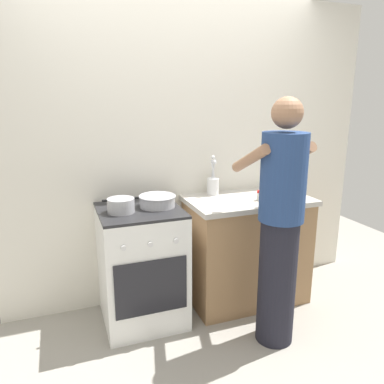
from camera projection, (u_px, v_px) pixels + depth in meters
ground at (191, 319)px, 2.90m from camera, size 6.00×6.00×0.00m
back_wall at (193, 152)px, 3.12m from camera, size 3.20×0.10×2.50m
countertop at (246, 249)px, 3.11m from camera, size 1.00×0.60×0.90m
stove_range at (142, 265)px, 2.81m from camera, size 0.60×0.62×0.90m
pot at (121, 205)px, 2.61m from camera, size 0.26×0.19×0.10m
mixing_bowl at (157, 200)px, 2.75m from camera, size 0.28×0.28×0.09m
utensil_crock at (213, 184)px, 3.08m from camera, size 0.10×0.10×0.33m
spice_bottle at (259, 196)px, 2.92m from camera, size 0.04×0.04×0.08m
person at (280, 226)px, 2.46m from camera, size 0.41×0.50×1.70m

